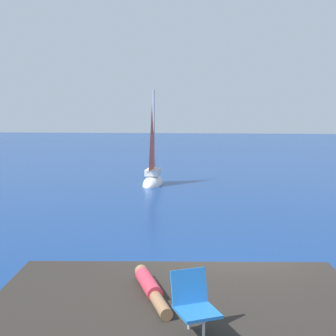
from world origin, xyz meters
TOP-DOWN VIEW (x-y plane):
  - ground_plane at (0.00, 0.00)m, footprint 160.00×160.00m
  - boulder_seaward at (-1.99, -1.11)m, footprint 1.27×1.16m
  - boulder_inland at (0.95, -0.80)m, footprint 0.82×1.00m
  - sailboat_near at (-3.61, 14.51)m, footprint 1.11×3.02m
  - person_sunbather at (-1.26, -2.75)m, footprint 0.80×1.68m
  - beach_chair at (-0.53, -3.96)m, footprint 0.69×0.74m

SIDE VIEW (x-z plane):
  - ground_plane at x=0.00m, z-range 0.00..0.00m
  - boulder_seaward at x=-1.99m, z-range -0.39..0.39m
  - boulder_inland at x=0.95m, z-range -0.28..0.28m
  - sailboat_near at x=-3.61m, z-range -2.47..3.07m
  - person_sunbather at x=-1.26m, z-range 0.96..1.21m
  - beach_chair at x=-0.53m, z-range 1.01..1.81m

